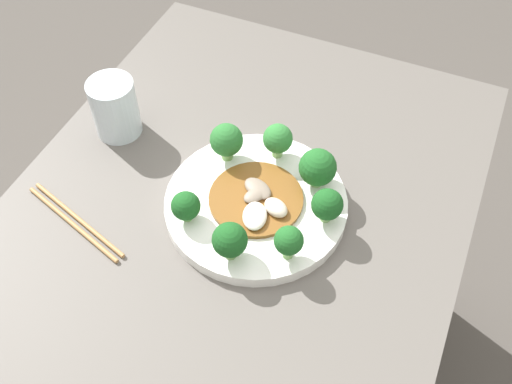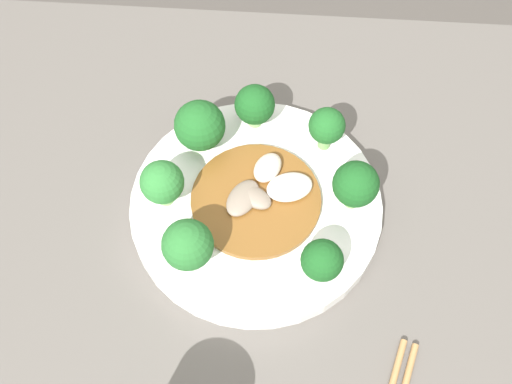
% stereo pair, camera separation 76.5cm
% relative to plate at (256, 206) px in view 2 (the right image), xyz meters
% --- Properties ---
extents(table, '(0.91, 0.71, 0.75)m').
position_rel_plate_xyz_m(table, '(-0.01, 0.03, -0.38)').
color(table, '#5B5651').
rests_on(table, ground_plane).
extents(plate, '(0.29, 0.29, 0.02)m').
position_rel_plate_xyz_m(plate, '(0.00, 0.00, 0.00)').
color(plate, white).
rests_on(plate, table).
extents(broccoli_south, '(0.05, 0.05, 0.06)m').
position_rel_plate_xyz_m(broccoli_south, '(0.01, -0.11, 0.04)').
color(broccoli_south, '#89B76B').
rests_on(broccoli_south, plate).
extents(broccoli_southeast, '(0.06, 0.06, 0.07)m').
position_rel_plate_xyz_m(broccoli_southeast, '(0.07, -0.07, 0.05)').
color(broccoli_southeast, '#89B76B').
rests_on(broccoli_southeast, plate).
extents(broccoli_west, '(0.05, 0.05, 0.06)m').
position_rel_plate_xyz_m(broccoli_west, '(-0.11, -0.01, 0.05)').
color(broccoli_west, '#70A356').
rests_on(broccoli_west, plate).
extents(broccoli_northeast, '(0.05, 0.05, 0.07)m').
position_rel_plate_xyz_m(broccoli_northeast, '(0.06, 0.08, 0.05)').
color(broccoli_northeast, '#7AAD5B').
rests_on(broccoli_northeast, plate).
extents(broccoli_east, '(0.05, 0.05, 0.06)m').
position_rel_plate_xyz_m(broccoli_east, '(0.10, 0.01, 0.05)').
color(broccoli_east, '#89B76B').
rests_on(broccoli_east, plate).
extents(broccoli_southwest, '(0.04, 0.04, 0.06)m').
position_rel_plate_xyz_m(broccoli_southwest, '(-0.08, -0.08, 0.05)').
color(broccoli_southwest, '#70A356').
rests_on(broccoli_southwest, plate).
extents(broccoli_northwest, '(0.04, 0.04, 0.05)m').
position_rel_plate_xyz_m(broccoli_northwest, '(-0.07, 0.08, 0.04)').
color(broccoli_northwest, '#70A356').
rests_on(broccoli_northwest, plate).
extents(stirfry_center, '(0.15, 0.15, 0.02)m').
position_rel_plate_xyz_m(stirfry_center, '(-0.00, -0.01, 0.02)').
color(stirfry_center, brown).
rests_on(stirfry_center, plate).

